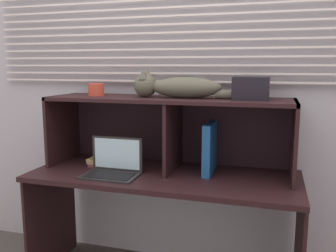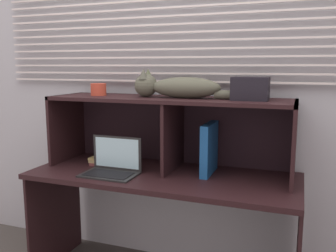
# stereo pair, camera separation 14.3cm
# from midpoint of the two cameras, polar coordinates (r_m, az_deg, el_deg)

# --- Properties ---
(back_panel_with_blinds) EXTENTS (4.40, 0.08, 2.50)m
(back_panel_with_blinds) POSITION_cam_midpoint_polar(r_m,az_deg,el_deg) (2.46, 0.01, 6.86)
(back_panel_with_blinds) COLOR #B4B7BD
(back_panel_with_blinds) RESTS_ON ground
(desk) EXTENTS (1.62, 0.63, 0.73)m
(desk) POSITION_cam_midpoint_polar(r_m,az_deg,el_deg) (2.26, -2.58, -10.63)
(desk) COLOR black
(desk) RESTS_ON ground
(hutch_shelf_unit) EXTENTS (1.51, 0.41, 0.45)m
(hutch_shelf_unit) POSITION_cam_midpoint_polar(r_m,az_deg,el_deg) (2.28, -1.44, 1.29)
(hutch_shelf_unit) COLOR black
(hutch_shelf_unit) RESTS_ON desk
(cat) EXTENTS (0.74, 0.15, 0.18)m
(cat) POSITION_cam_midpoint_polar(r_m,az_deg,el_deg) (2.21, -0.49, 6.16)
(cat) COLOR #525343
(cat) RESTS_ON hutch_shelf_unit
(laptop) EXTENTS (0.33, 0.21, 0.22)m
(laptop) POSITION_cam_midpoint_polar(r_m,az_deg,el_deg) (2.22, -10.48, -6.34)
(laptop) COLOR black
(laptop) RESTS_ON desk
(binder_upright) EXTENTS (0.05, 0.27, 0.31)m
(binder_upright) POSITION_cam_midpoint_polar(r_m,az_deg,el_deg) (2.21, 4.73, -3.46)
(binder_upright) COLOR #194F8E
(binder_upright) RESTS_ON desk
(book_stack) EXTENTS (0.19, 0.21, 0.05)m
(book_stack) POSITION_cam_midpoint_polar(r_m,az_deg,el_deg) (2.47, -11.30, -5.31)
(book_stack) COLOR brown
(book_stack) RESTS_ON desk
(small_basket) EXTENTS (0.10, 0.10, 0.08)m
(small_basket) POSITION_cam_midpoint_polar(r_m,az_deg,el_deg) (2.42, -12.87, 5.56)
(small_basket) COLOR #C6442F
(small_basket) RESTS_ON hutch_shelf_unit
(storage_box) EXTENTS (0.20, 0.15, 0.13)m
(storage_box) POSITION_cam_midpoint_polar(r_m,az_deg,el_deg) (2.12, 10.98, 5.82)
(storage_box) COLOR black
(storage_box) RESTS_ON hutch_shelf_unit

